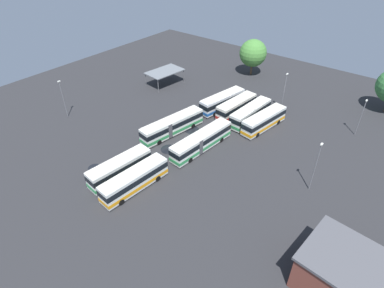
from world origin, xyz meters
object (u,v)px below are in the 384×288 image
Objects in this scene: bus_row0_slot1 at (135,180)px; lamp_post_near_entrance at (361,116)px; depot_building at (342,273)px; bus_row1_slot1 at (201,141)px; lamp_post_far_corner at (63,98)px; bus_row1_slot3 at (172,126)px; bus_row2_slot3 at (222,101)px; bus_row2_slot0 at (264,120)px; bus_row2_slot2 at (236,106)px; bus_row2_slot1 at (251,113)px; maintenance_shelter at (165,72)px; bus_row0_slot2 at (120,168)px; lamp_post_mid_lot at (284,91)px; lamp_post_by_building at (316,165)px; tree_west_edge at (253,53)px.

bus_row0_slot1 is 43.59m from lamp_post_near_entrance.
lamp_post_near_entrance reaches higher than depot_building.
lamp_post_far_corner is (-8.40, 29.43, 2.67)m from bus_row1_slot1.
bus_row2_slot3 is (14.45, -1.95, -0.00)m from bus_row1_slot3.
lamp_post_near_entrance reaches higher than bus_row1_slot1.
bus_row2_slot0 and bus_row2_slot2 have the same top height.
bus_row2_slot1 is 1.21× the size of maintenance_shelter.
bus_row0_slot2 is 0.96× the size of bus_row2_slot1.
bus_row1_slot1 is 1.18× the size of bus_row2_slot3.
bus_row1_slot1 and bus_row2_slot0 have the same top height.
lamp_post_near_entrance is 15.47m from lamp_post_mid_lot.
lamp_post_near_entrance is 0.86× the size of lamp_post_mid_lot.
depot_building reaches higher than bus_row1_slot3.
bus_row1_slot3 is 16.63m from bus_row2_slot1.
bus_row2_slot0 is at bearing -57.87° from lamp_post_far_corner.
lamp_post_mid_lot is (33.45, 23.08, 2.13)m from depot_building.
bus_row1_slot3 is 27.35m from lamp_post_by_building.
maintenance_shelter reaches higher than bus_row1_slot3.
bus_row2_slot1 is 1.24× the size of tree_west_edge.
bus_row2_slot1 is (13.68, -9.45, -0.00)m from bus_row1_slot3.
bus_row2_slot0 is 1.21× the size of tree_west_edge.
bus_row2_slot0 is 8.93m from lamp_post_mid_lot.
tree_west_edge is (49.80, 4.44, 4.04)m from bus_row0_slot2.
bus_row0_slot1 is at bearing 165.66° from bus_row2_slot0.
bus_row0_slot1 is 0.84× the size of bus_row1_slot1.
bus_row2_slot0 is (12.87, -12.99, -0.00)m from bus_row1_slot3.
lamp_post_by_building is (-14.39, -43.63, 1.44)m from maintenance_shelter.
bus_row1_slot3 is 1.86× the size of lamp_post_near_entrance.
tree_west_edge reaches higher than bus_row2_slot3.
lamp_post_by_building is at bearing -86.78° from bus_row1_slot3.
maintenance_shelter is at bearing 85.47° from bus_row2_slot3.
lamp_post_by_building is (16.39, -25.29, 2.96)m from bus_row0_slot2.
bus_row0_slot2 is at bearing 83.25° from bus_row0_slot1.
lamp_post_mid_lot reaches higher than lamp_post_far_corner.
bus_row1_slot1 is 29.22m from maintenance_shelter.
tree_west_edge is at bearing -36.14° from maintenance_shelter.
bus_row0_slot1 and bus_row2_slot0 have the same top height.
lamp_post_near_entrance is at bearing -52.08° from bus_row1_slot3.
bus_row0_slot2 is 1.16× the size of maintenance_shelter.
maintenance_shelter reaches higher than bus_row0_slot1.
bus_row2_slot3 is (15.07, 5.62, -0.00)m from bus_row1_slot1.
lamp_post_far_corner reaches higher than bus_row2_slot1.
bus_row1_slot1 is 1.29× the size of bus_row2_slot2.
lamp_post_by_building reaches higher than bus_row1_slot1.
bus_row1_slot1 is at bearing 166.65° from lamp_post_mid_lot.
bus_row0_slot1 is 14.81m from bus_row1_slot1.
bus_row1_slot3 is at bearing -134.00° from maintenance_shelter.
tree_west_edge is at bearing 29.51° from bus_row2_slot1.
bus_row2_slot0 is 1.19× the size of maintenance_shelter.
depot_building is (2.69, -33.99, 0.88)m from bus_row0_slot2.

